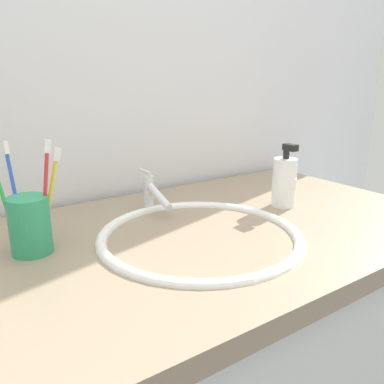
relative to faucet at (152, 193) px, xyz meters
The scene contains 9 objects.
tiled_wall_back 0.32m from the faucet, 95.65° to the left, with size 2.46×0.04×2.40m, color silver.
sink_basin 0.22m from the faucet, 90.00° to the right, with size 0.43×0.43×0.10m.
faucet is the anchor object (origin of this frame).
toothbrush_cup 0.32m from the faucet, 164.03° to the right, with size 0.08×0.08×0.11m, color #2D9966.
toothbrush_blue 0.33m from the faucet, behind, with size 0.02×0.05×0.20m.
toothbrush_red 0.30m from the faucet, 160.62° to the right, with size 0.04×0.01×0.21m.
toothbrush_green 0.36m from the faucet, 166.27° to the right, with size 0.04×0.01×0.20m.
toothbrush_yellow 0.28m from the faucet, 161.67° to the right, with size 0.06×0.01×0.19m.
soap_dispenser 0.34m from the faucet, 28.08° to the right, with size 0.06×0.06×0.16m.
Camera 1 is at (-0.42, -0.65, 1.22)m, focal length 36.59 mm.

